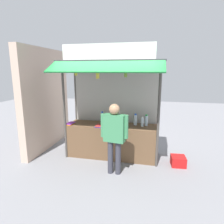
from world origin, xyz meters
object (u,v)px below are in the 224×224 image
(water_bottle_back_left, at_px, (135,120))
(magazine_stack_mid_right, at_px, (70,123))
(water_bottle_mid_left, at_px, (126,120))
(plastic_crate, at_px, (178,161))
(banana_bunch_inner_left, at_px, (98,75))
(water_bottle_front_left, at_px, (102,118))
(magazine_stack_center, at_px, (100,126))
(banana_bunch_inner_right, at_px, (126,74))
(water_bottle_far_left, at_px, (142,122))
(banana_bunch_rightmost, at_px, (76,73))
(vendor_person, at_px, (114,133))
(water_bottle_front_right, at_px, (146,120))

(water_bottle_back_left, distance_m, magazine_stack_mid_right, 1.74)
(water_bottle_back_left, distance_m, water_bottle_mid_left, 0.23)
(plastic_crate, bearing_deg, banana_bunch_inner_left, -172.58)
(water_bottle_front_left, height_order, plastic_crate, water_bottle_front_left)
(magazine_stack_center, bearing_deg, banana_bunch_inner_right, -17.78)
(water_bottle_far_left, bearing_deg, water_bottle_back_left, 153.89)
(magazine_stack_mid_right, relative_size, banana_bunch_inner_right, 1.24)
(banana_bunch_inner_right, relative_size, plastic_crate, 0.77)
(water_bottle_far_left, bearing_deg, magazine_stack_center, -166.55)
(banana_bunch_inner_right, xyz_separation_m, banana_bunch_rightmost, (-1.19, -0.00, 0.03))
(water_bottle_mid_left, height_order, magazine_stack_mid_right, water_bottle_mid_left)
(water_bottle_front_left, relative_size, magazine_stack_mid_right, 0.98)
(water_bottle_back_left, xyz_separation_m, water_bottle_mid_left, (-0.23, -0.03, -0.01))
(vendor_person, bearing_deg, banana_bunch_inner_right, 77.71)
(magazine_stack_mid_right, bearing_deg, magazine_stack_center, -3.38)
(water_bottle_front_left, relative_size, vendor_person, 0.20)
(water_bottle_front_right, height_order, banana_bunch_rightmost, banana_bunch_rightmost)
(water_bottle_front_left, distance_m, magazine_stack_mid_right, 0.87)
(water_bottle_mid_left, bearing_deg, magazine_stack_mid_right, -169.92)
(water_bottle_mid_left, height_order, magazine_stack_center, water_bottle_mid_left)
(banana_bunch_inner_right, distance_m, vendor_person, 1.33)
(magazine_stack_mid_right, xyz_separation_m, plastic_crate, (2.81, -0.02, -0.78))
(banana_bunch_inner_right, height_order, banana_bunch_rightmost, same)
(water_bottle_front_right, xyz_separation_m, banana_bunch_inner_right, (-0.47, -0.57, 1.19))
(water_bottle_back_left, bearing_deg, vendor_person, -109.45)
(magazine_stack_center, xyz_separation_m, banana_bunch_inner_right, (0.68, -0.22, 1.31))
(water_bottle_front_left, relative_size, magazine_stack_center, 1.19)
(water_bottle_far_left, relative_size, banana_bunch_rightmost, 1.09)
(water_bottle_back_left, height_order, water_bottle_far_left, water_bottle_back_left)
(magazine_stack_mid_right, bearing_deg, banana_bunch_inner_left, -17.37)
(water_bottle_front_right, relative_size, water_bottle_front_left, 0.94)
(vendor_person, xyz_separation_m, plastic_crate, (1.46, 0.70, -0.84))
(water_bottle_front_left, height_order, magazine_stack_center, water_bottle_front_left)
(water_bottle_front_right, height_order, water_bottle_back_left, water_bottle_back_left)
(vendor_person, bearing_deg, water_bottle_front_left, 126.48)
(water_bottle_back_left, bearing_deg, magazine_stack_mid_right, -170.25)
(magazine_stack_center, xyz_separation_m, magazine_stack_mid_right, (-0.84, 0.05, -0.00))
(water_bottle_front_left, bearing_deg, banana_bunch_inner_right, -38.93)
(magazine_stack_mid_right, height_order, banana_bunch_rightmost, banana_bunch_rightmost)
(water_bottle_front_left, relative_size, banana_bunch_rightmost, 1.39)
(water_bottle_back_left, distance_m, banana_bunch_inner_left, 1.54)
(water_bottle_back_left, height_order, magazine_stack_mid_right, water_bottle_back_left)
(water_bottle_front_left, distance_m, magazine_stack_center, 0.38)
(water_bottle_far_left, height_order, water_bottle_mid_left, water_bottle_mid_left)
(water_bottle_front_left, height_order, magazine_stack_mid_right, water_bottle_front_left)
(water_bottle_front_left, xyz_separation_m, magazine_stack_mid_right, (-0.80, -0.31, -0.13))
(water_bottle_front_left, height_order, water_bottle_mid_left, water_bottle_front_left)
(plastic_crate, bearing_deg, magazine_stack_center, -179.01)
(banana_bunch_rightmost, bearing_deg, water_bottle_back_left, 22.14)
(magazine_stack_center, bearing_deg, magazine_stack_mid_right, 176.62)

